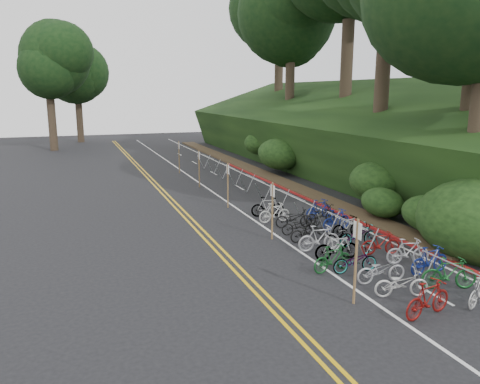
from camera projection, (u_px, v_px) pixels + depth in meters
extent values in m
plane|color=black|center=(316.00, 285.00, 15.51)|extent=(120.00, 120.00, 0.00)
cube|color=gold|center=(183.00, 216.00, 23.98)|extent=(0.12, 80.00, 0.01)
cube|color=gold|center=(189.00, 216.00, 24.08)|extent=(0.12, 80.00, 0.01)
cube|color=silver|center=(241.00, 211.00, 25.03)|extent=(0.12, 80.00, 0.01)
cube|color=silver|center=(311.00, 205.00, 26.44)|extent=(0.12, 80.00, 0.01)
cube|color=silver|center=(435.00, 295.00, 14.71)|extent=(0.10, 1.60, 0.01)
cube|color=silver|center=(334.00, 240.00, 20.22)|extent=(0.10, 1.60, 0.01)
cube|color=silver|center=(277.00, 208.00, 25.74)|extent=(0.10, 1.60, 0.01)
cube|color=silver|center=(240.00, 187.00, 31.25)|extent=(0.10, 1.60, 0.01)
cube|color=silver|center=(214.00, 173.00, 36.76)|extent=(0.10, 1.60, 0.01)
cube|color=silver|center=(194.00, 162.00, 42.27)|extent=(0.10, 1.60, 0.01)
cube|color=silver|center=(180.00, 154.00, 47.78)|extent=(0.10, 1.60, 0.01)
cube|color=maroon|center=(302.00, 196.00, 28.43)|extent=(0.25, 28.00, 0.10)
cube|color=black|center=(331.00, 134.00, 39.65)|extent=(12.32, 44.00, 9.11)
cube|color=#382819|center=(253.00, 170.00, 37.85)|extent=(1.40, 44.00, 0.16)
ellipsoid|color=#284C19|center=(429.00, 214.00, 20.46)|extent=(2.00, 2.80, 1.60)
ellipsoid|color=#284C19|center=(375.00, 181.00, 25.21)|extent=(2.60, 3.64, 2.08)
ellipsoid|color=#284C19|center=(336.00, 158.00, 31.04)|extent=(2.20, 3.08, 1.76)
ellipsoid|color=#284C19|center=(279.00, 154.00, 36.17)|extent=(3.00, 4.20, 2.40)
ellipsoid|color=#284C19|center=(258.00, 144.00, 41.88)|extent=(2.40, 3.36, 1.92)
ellipsoid|color=#284C19|center=(255.00, 132.00, 45.85)|extent=(2.80, 3.92, 2.24)
ellipsoid|color=#284C19|center=(382.00, 202.00, 23.18)|extent=(1.80, 2.52, 1.44)
ellipsoid|color=#284C19|center=(317.00, 142.00, 34.85)|extent=(3.20, 4.48, 2.56)
cylinder|color=#2D2319|center=(477.00, 134.00, 20.51)|extent=(0.85, 0.85, 6.52)
cylinder|color=#2D2319|center=(472.00, 81.00, 23.61)|extent=(0.93, 0.93, 8.02)
cylinder|color=#2D2319|center=(382.00, 92.00, 28.90)|extent=(0.90, 0.90, 7.52)
cylinder|color=#2D2319|center=(346.00, 76.00, 36.84)|extent=(0.95, 0.95, 8.52)
cylinder|color=#2D2319|center=(290.00, 91.00, 44.09)|extent=(0.87, 0.87, 7.02)
ellipsoid|color=black|center=(291.00, 21.00, 42.77)|extent=(9.36, 9.36, 8.89)
cylinder|color=#2D2319|center=(279.00, 80.00, 52.03)|extent=(0.93, 0.93, 8.02)
ellipsoid|color=black|center=(280.00, 10.00, 50.48)|extent=(11.14, 11.14, 10.59)
cylinder|color=#2D2319|center=(52.00, 120.00, 50.40)|extent=(0.85, 0.85, 6.52)
ellipsoid|color=black|center=(47.00, 63.00, 49.15)|extent=(8.91, 8.91, 8.47)
cylinder|color=#2D2319|center=(80.00, 118.00, 58.80)|extent=(0.82, 0.82, 6.02)
ellipsoid|color=black|center=(76.00, 74.00, 57.68)|extent=(7.80, 7.80, 7.41)
cylinder|color=gray|center=(454.00, 265.00, 14.13)|extent=(0.05, 2.76, 0.05)
cylinder|color=gray|center=(479.00, 301.00, 12.98)|extent=(0.58, 0.04, 1.14)
cylinder|color=gray|center=(416.00, 269.00, 15.33)|extent=(0.58, 0.04, 1.14)
cylinder|color=gray|center=(430.00, 267.00, 15.51)|extent=(0.58, 0.04, 1.14)
cylinder|color=gray|center=(346.00, 220.00, 19.03)|extent=(0.05, 3.00, 0.05)
cylinder|color=gray|center=(359.00, 245.00, 17.77)|extent=(0.58, 0.04, 1.13)
cylinder|color=gray|center=(372.00, 243.00, 17.96)|extent=(0.58, 0.04, 1.13)
cylinder|color=gray|center=(322.00, 225.00, 20.35)|extent=(0.58, 0.04, 1.13)
cylinder|color=gray|center=(333.00, 224.00, 20.53)|extent=(0.58, 0.04, 1.13)
cylinder|color=gray|center=(292.00, 195.00, 23.63)|extent=(0.05, 3.00, 0.05)
cylinder|color=gray|center=(299.00, 213.00, 22.37)|extent=(0.58, 0.04, 1.13)
cylinder|color=gray|center=(309.00, 212.00, 22.55)|extent=(0.58, 0.04, 1.13)
cylinder|color=gray|center=(275.00, 201.00, 24.94)|extent=(0.58, 0.04, 1.13)
cylinder|color=gray|center=(285.00, 200.00, 25.13)|extent=(0.58, 0.04, 1.13)
cylinder|color=gray|center=(255.00, 178.00, 28.22)|extent=(0.05, 3.00, 0.05)
cylinder|color=gray|center=(259.00, 193.00, 26.96)|extent=(0.58, 0.04, 1.13)
cylinder|color=gray|center=(268.00, 192.00, 27.15)|extent=(0.58, 0.04, 1.13)
cylinder|color=gray|center=(243.00, 184.00, 29.53)|extent=(0.58, 0.04, 1.13)
cylinder|color=gray|center=(251.00, 183.00, 29.72)|extent=(0.58, 0.04, 1.13)
cylinder|color=gray|center=(229.00, 166.00, 32.81)|extent=(0.05, 3.00, 0.05)
cylinder|color=gray|center=(231.00, 178.00, 31.55)|extent=(0.58, 0.04, 1.13)
cylinder|color=gray|center=(239.00, 177.00, 31.74)|extent=(0.58, 0.04, 1.13)
cylinder|color=gray|center=(219.00, 171.00, 34.12)|extent=(0.58, 0.04, 1.13)
cylinder|color=gray|center=(226.00, 171.00, 34.31)|extent=(0.58, 0.04, 1.13)
cylinder|color=gray|center=(209.00, 157.00, 37.40)|extent=(0.05, 3.00, 0.05)
cylinder|color=gray|center=(210.00, 167.00, 36.15)|extent=(0.58, 0.04, 1.13)
cylinder|color=gray|center=(217.00, 167.00, 36.33)|extent=(0.58, 0.04, 1.13)
cylinder|color=gray|center=(201.00, 162.00, 38.72)|extent=(0.58, 0.04, 1.13)
cylinder|color=gray|center=(207.00, 162.00, 38.90)|extent=(0.58, 0.04, 1.13)
cylinder|color=brown|center=(356.00, 262.00, 13.86)|extent=(0.08, 0.08, 2.65)
cube|color=silver|center=(357.00, 230.00, 13.65)|extent=(0.02, 0.40, 0.50)
cylinder|color=brown|center=(272.00, 211.00, 20.04)|extent=(0.08, 0.08, 2.50)
cube|color=silver|center=(273.00, 191.00, 19.86)|extent=(0.02, 0.40, 0.50)
cylinder|color=brown|center=(228.00, 186.00, 25.56)|extent=(0.08, 0.08, 2.50)
cube|color=silver|center=(228.00, 169.00, 25.37)|extent=(0.02, 0.40, 0.50)
cylinder|color=brown|center=(199.00, 169.00, 31.07)|extent=(0.08, 0.08, 2.50)
cube|color=silver|center=(199.00, 155.00, 30.88)|extent=(0.02, 0.40, 0.50)
cylinder|color=brown|center=(179.00, 157.00, 36.58)|extent=(0.08, 0.08, 2.50)
cube|color=silver|center=(179.00, 146.00, 36.39)|extent=(0.02, 0.40, 0.50)
imported|color=#144C1E|center=(333.00, 258.00, 16.55)|extent=(0.68, 1.68, 0.98)
imported|color=maroon|center=(428.00, 299.00, 13.20)|extent=(0.85, 1.88, 1.09)
imported|color=beige|center=(401.00, 283.00, 14.52)|extent=(1.03, 1.80, 0.90)
imported|color=#144C1E|center=(449.00, 273.00, 15.07)|extent=(1.08, 1.87, 1.08)
imported|color=#9E9EA3|center=(381.00, 270.00, 15.58)|extent=(0.78, 1.81, 0.92)
imported|color=navy|center=(430.00, 260.00, 16.34)|extent=(0.61, 1.73, 1.02)
imported|color=slate|center=(355.00, 261.00, 16.47)|extent=(0.72, 1.73, 0.89)
imported|color=#9E9EA3|center=(408.00, 251.00, 17.28)|extent=(0.85, 1.71, 0.99)
imported|color=slate|center=(337.00, 247.00, 17.67)|extent=(0.71, 1.78, 1.04)
imported|color=maroon|center=(381.00, 243.00, 18.26)|extent=(0.77, 1.66, 0.96)
imported|color=#9E9EA3|center=(319.00, 238.00, 18.70)|extent=(0.66, 1.83, 1.08)
imported|color=slate|center=(358.00, 235.00, 19.34)|extent=(0.64, 1.79, 0.94)
imported|color=black|center=(308.00, 231.00, 19.92)|extent=(0.64, 1.70, 0.89)
imported|color=slate|center=(347.00, 226.00, 20.54)|extent=(0.62, 1.63, 0.96)
imported|color=black|center=(299.00, 226.00, 20.84)|extent=(0.85, 1.69, 0.85)
imported|color=navy|center=(336.00, 220.00, 21.56)|extent=(0.81, 1.71, 0.99)
imported|color=black|center=(294.00, 218.00, 21.93)|extent=(0.94, 1.86, 0.94)
imported|color=black|center=(321.00, 215.00, 22.43)|extent=(1.04, 1.98, 0.99)
imported|color=beige|center=(275.00, 213.00, 22.83)|extent=(0.46, 1.64, 0.98)
imported|color=navy|center=(319.00, 209.00, 23.44)|extent=(0.86, 1.76, 1.02)
imported|color=slate|center=(268.00, 207.00, 23.92)|extent=(0.76, 1.78, 1.03)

